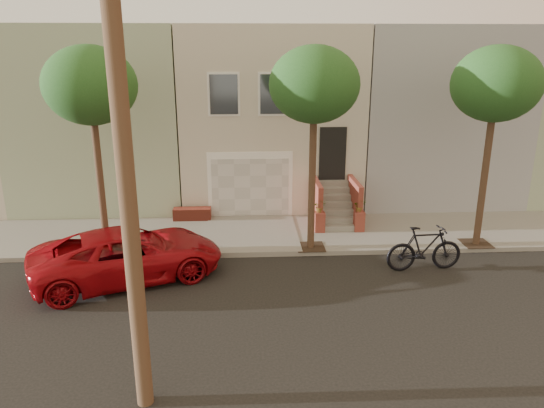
{
  "coord_description": "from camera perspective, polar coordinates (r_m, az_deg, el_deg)",
  "views": [
    {
      "loc": [
        -1.07,
        -11.17,
        6.3
      ],
      "look_at": [
        -0.3,
        3.0,
        1.91
      ],
      "focal_mm": 33.16,
      "sensor_mm": 36.0,
      "label": 1
    }
  ],
  "objects": [
    {
      "name": "ground",
      "position": [
        12.87,
        2.11,
        -12.14
      ],
      "size": [
        90.0,
        90.0,
        0.0
      ],
      "primitive_type": "plane",
      "color": "black",
      "rests_on": "ground"
    },
    {
      "name": "sidewalk",
      "position": [
        17.69,
        0.56,
        -3.42
      ],
      "size": [
        40.0,
        3.7,
        0.15
      ],
      "primitive_type": "cube",
      "color": "gray",
      "rests_on": "ground"
    },
    {
      "name": "house_row",
      "position": [
        22.54,
        -0.37,
        10.42
      ],
      "size": [
        33.1,
        11.7,
        7.0
      ],
      "color": "beige",
      "rests_on": "sidewalk"
    },
    {
      "name": "tree_left",
      "position": [
        15.74,
        -19.93,
        12.39
      ],
      "size": [
        2.7,
        2.57,
        6.3
      ],
      "color": "#2D2116",
      "rests_on": "sidewalk"
    },
    {
      "name": "tree_mid",
      "position": [
        15.25,
        4.83,
        13.2
      ],
      "size": [
        2.7,
        2.57,
        6.3
      ],
      "color": "#2D2116",
      "rests_on": "sidewalk"
    },
    {
      "name": "tree_right",
      "position": [
        16.9,
        24.09,
        12.2
      ],
      "size": [
        2.7,
        2.57,
        6.3
      ],
      "color": "#2D2116",
      "rests_on": "sidewalk"
    },
    {
      "name": "pickup_truck",
      "position": [
        14.85,
        -16.0,
        -5.53
      ],
      "size": [
        5.8,
        4.19,
        1.47
      ],
      "primitive_type": "imported",
      "rotation": [
        0.0,
        0.0,
        1.94
      ],
      "color": "maroon",
      "rests_on": "ground"
    },
    {
      "name": "motorcycle",
      "position": [
        15.49,
        16.92,
        -4.85
      ],
      "size": [
        2.33,
        0.81,
        1.37
      ],
      "primitive_type": "imported",
      "rotation": [
        0.0,
        0.0,
        1.64
      ],
      "color": "black",
      "rests_on": "ground"
    }
  ]
}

